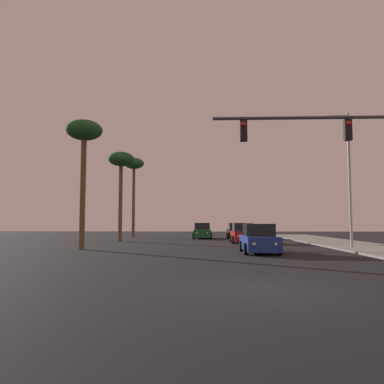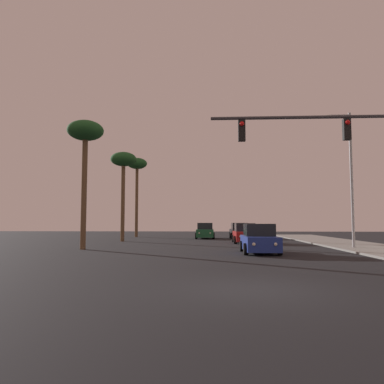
% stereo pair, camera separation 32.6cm
% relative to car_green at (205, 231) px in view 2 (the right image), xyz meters
% --- Properties ---
extents(ground_plane, '(120.00, 120.00, 0.00)m').
position_rel_car_green_xyz_m(ground_plane, '(1.77, -30.50, -0.76)').
color(ground_plane, black).
extents(car_green, '(2.04, 4.31, 1.68)m').
position_rel_car_green_xyz_m(car_green, '(0.00, 0.00, 0.00)').
color(car_green, '#195933').
rests_on(car_green, ground).
extents(car_blue, '(2.04, 4.32, 1.68)m').
position_rel_car_green_xyz_m(car_blue, '(3.43, -18.84, 0.00)').
color(car_blue, navy).
rests_on(car_blue, ground).
extents(car_black, '(2.04, 4.34, 1.68)m').
position_rel_car_green_xyz_m(car_black, '(3.71, 0.44, 0.00)').
color(car_black, black).
rests_on(car_black, ground).
extents(car_red, '(2.04, 4.32, 1.68)m').
position_rel_car_green_xyz_m(car_red, '(3.53, -8.47, 0.00)').
color(car_red, maroon).
rests_on(car_red, ground).
extents(traffic_light_mast, '(8.91, 0.36, 6.50)m').
position_rel_car_green_xyz_m(traffic_light_mast, '(6.83, -24.83, 4.05)').
color(traffic_light_mast, '#38383D').
rests_on(traffic_light_mast, sidewalk_right).
extents(street_lamp, '(1.74, 0.24, 9.00)m').
position_rel_car_green_xyz_m(street_lamp, '(9.88, -15.41, 4.36)').
color(street_lamp, '#99999E').
rests_on(street_lamp, sidewalk_right).
extents(palm_tree_far, '(2.40, 2.40, 9.45)m').
position_rel_car_green_xyz_m(palm_tree_far, '(-8.22, 3.50, 7.45)').
color(palm_tree_far, brown).
rests_on(palm_tree_far, ground).
extents(palm_tree_mid, '(2.40, 2.40, 8.28)m').
position_rel_car_green_xyz_m(palm_tree_mid, '(-7.49, -6.50, 6.42)').
color(palm_tree_mid, brown).
rests_on(palm_tree_mid, ground).
extents(palm_tree_near, '(2.40, 2.40, 8.53)m').
position_rel_car_green_xyz_m(palm_tree_near, '(-7.70, -16.50, 6.64)').
color(palm_tree_near, brown).
rests_on(palm_tree_near, ground).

